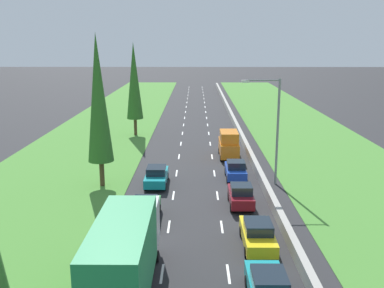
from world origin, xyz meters
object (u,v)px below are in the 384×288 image
object	(u,v)px
teal_sedan_left_lane	(156,176)
poplar_tree_third	(134,81)
maroon_hatchback_right_lane_fourth	(241,195)
green_box_truck_left_lane	(126,256)
poplar_tree_second	(98,99)
green_sedan_left_lane	(145,210)
blue_hatchback_right_lane	(236,170)
street_light_mast	(274,124)
yellow_sedan_right_lane	(258,234)
orange_van_right_lane	(229,144)

from	to	relation	value
teal_sedan_left_lane	poplar_tree_third	distance (m)	21.65
maroon_hatchback_right_lane_fourth	green_box_truck_left_lane	bearing A→B (deg)	-118.85
green_box_truck_left_lane	teal_sedan_left_lane	xyz separation A→B (m)	(-0.05, 16.84, -1.37)
poplar_tree_second	poplar_tree_third	world-z (taller)	poplar_tree_second
green_box_truck_left_lane	green_sedan_left_lane	bearing A→B (deg)	90.87
blue_hatchback_right_lane	teal_sedan_left_lane	distance (m)	7.06
green_sedan_left_lane	poplar_tree_second	size ratio (longest dim) A/B	0.35
green_sedan_left_lane	poplar_tree_third	size ratio (longest dim) A/B	0.38
blue_hatchback_right_lane	street_light_mast	xyz separation A→B (m)	(2.96, -1.30, 4.40)
yellow_sedan_right_lane	green_sedan_left_lane	distance (m)	8.02
orange_van_right_lane	green_box_truck_left_lane	bearing A→B (deg)	-104.51
green_box_truck_left_lane	orange_van_right_lane	xyz separation A→B (m)	(6.73, 26.02, -0.78)
yellow_sedan_right_lane	street_light_mast	distance (m)	12.94
blue_hatchback_right_lane	orange_van_right_lane	xyz separation A→B (m)	(-0.07, 7.50, 0.56)
blue_hatchback_right_lane	poplar_tree_second	world-z (taller)	poplar_tree_second
yellow_sedan_right_lane	poplar_tree_second	xyz separation A→B (m)	(-11.57, 11.18, 6.58)
street_light_mast	maroon_hatchback_right_lane_fourth	bearing A→B (deg)	-121.13
orange_van_right_lane	poplar_tree_third	distance (m)	16.77
poplar_tree_third	yellow_sedan_right_lane	bearing A→B (deg)	-70.07
green_sedan_left_lane	yellow_sedan_right_lane	bearing A→B (deg)	-27.95
green_sedan_left_lane	green_box_truck_left_lane	bearing A→B (deg)	-89.13
orange_van_right_lane	teal_sedan_left_lane	world-z (taller)	orange_van_right_lane
green_sedan_left_lane	teal_sedan_left_lane	world-z (taller)	same
orange_van_right_lane	poplar_tree_second	xyz separation A→B (m)	(-11.35, -9.46, 5.99)
poplar_tree_second	green_box_truck_left_lane	bearing A→B (deg)	-74.42
green_sedan_left_lane	street_light_mast	world-z (taller)	street_light_mast
maroon_hatchback_right_lane_fourth	green_sedan_left_lane	size ratio (longest dim) A/B	0.87
blue_hatchback_right_lane	poplar_tree_third	distance (m)	22.62
maroon_hatchback_right_lane_fourth	green_box_truck_left_lane	distance (m)	13.78
maroon_hatchback_right_lane_fourth	poplar_tree_second	bearing A→B (deg)	157.95
maroon_hatchback_right_lane_fourth	orange_van_right_lane	xyz separation A→B (m)	(0.12, 14.01, 0.56)
blue_hatchback_right_lane	poplar_tree_third	world-z (taller)	poplar_tree_third
green_box_truck_left_lane	maroon_hatchback_right_lane_fourth	bearing A→B (deg)	61.15
green_sedan_left_lane	orange_van_right_lane	xyz separation A→B (m)	(6.87, 16.88, 0.59)
teal_sedan_left_lane	poplar_tree_second	bearing A→B (deg)	-176.49
blue_hatchback_right_lane	orange_van_right_lane	world-z (taller)	orange_van_right_lane
maroon_hatchback_right_lane_fourth	blue_hatchback_right_lane	world-z (taller)	same
yellow_sedan_right_lane	street_light_mast	bearing A→B (deg)	76.64
orange_van_right_lane	poplar_tree_second	bearing A→B (deg)	-140.19
maroon_hatchback_right_lane_fourth	green_box_truck_left_lane	world-z (taller)	green_box_truck_left_lane
orange_van_right_lane	poplar_tree_second	size ratio (longest dim) A/B	0.39
poplar_tree_second	orange_van_right_lane	bearing A→B (deg)	39.81
green_box_truck_left_lane	street_light_mast	world-z (taller)	street_light_mast
yellow_sedan_right_lane	poplar_tree_third	world-z (taller)	poplar_tree_third
yellow_sedan_right_lane	blue_hatchback_right_lane	bearing A→B (deg)	90.64
green_box_truck_left_lane	teal_sedan_left_lane	distance (m)	16.89
teal_sedan_left_lane	yellow_sedan_right_lane	bearing A→B (deg)	-58.56
maroon_hatchback_right_lane_fourth	street_light_mast	size ratio (longest dim) A/B	0.43
green_box_truck_left_lane	poplar_tree_second	bearing A→B (deg)	105.58
green_box_truck_left_lane	poplar_tree_third	distance (m)	37.68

